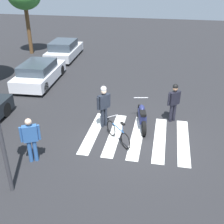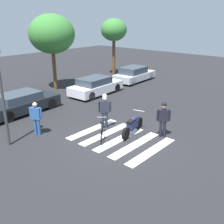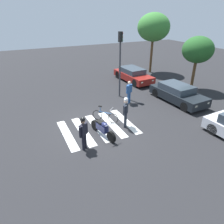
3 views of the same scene
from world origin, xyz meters
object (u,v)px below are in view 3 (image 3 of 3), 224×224
leaning_bicycle (105,116)px  car_maroon_wagon (133,75)px  police_motorcycle (103,128)px  pedestrian_bystander (129,91)px  officer_by_motorcycle (126,110)px  officer_on_foot (83,131)px  car_black_suv (178,93)px  traffic_light_pole (120,55)px

leaning_bicycle → car_maroon_wagon: bearing=137.5°
police_motorcycle → leaning_bicycle: (-1.41, 0.76, -0.09)m
police_motorcycle → pedestrian_bystander: 4.70m
leaning_bicycle → police_motorcycle: bearing=-28.5°
car_maroon_wagon → leaning_bicycle: bearing=-42.5°
officer_by_motorcycle → pedestrian_bystander: bearing=146.7°
officer_on_foot → officer_by_motorcycle: bearing=109.8°
police_motorcycle → leaning_bicycle: bearing=151.5°
car_black_suv → leaning_bicycle: bearing=-85.1°
traffic_light_pole → pedestrian_bystander: bearing=-1.1°
traffic_light_pole → police_motorcycle: bearing=-36.7°
pedestrian_bystander → car_black_suv: (1.24, 3.40, -0.33)m
police_motorcycle → officer_by_motorcycle: bearing=101.7°
officer_by_motorcycle → traffic_light_pole: traffic_light_pole is taller
officer_on_foot → car_maroon_wagon: officer_on_foot is taller
police_motorcycle → pedestrian_bystander: pedestrian_bystander is taller
officer_by_motorcycle → traffic_light_pole: bearing=156.4°
pedestrian_bystander → traffic_light_pole: size_ratio=0.35×
car_maroon_wagon → traffic_light_pole: (2.89, -2.93, 2.56)m
officer_on_foot → car_maroon_wagon: (-8.23, 7.66, -0.39)m
officer_by_motorcycle → car_maroon_wagon: bearing=146.2°
car_black_suv → pedestrian_bystander: bearing=-110.0°
leaning_bicycle → car_maroon_wagon: 8.32m
leaning_bicycle → pedestrian_bystander: bearing=123.4°
car_maroon_wagon → car_black_suv: (5.61, 0.44, 0.00)m
car_maroon_wagon → police_motorcycle: bearing=-40.3°
car_maroon_wagon → officer_by_motorcycle: bearing=-33.8°
police_motorcycle → traffic_light_pole: traffic_light_pole is taller
officer_on_foot → car_black_suv: 8.52m
car_black_suv → officer_by_motorcycle: bearing=-73.1°
officer_on_foot → police_motorcycle: bearing=118.8°
officer_by_motorcycle → traffic_light_pole: size_ratio=0.38×
officer_on_foot → officer_by_motorcycle: (-1.02, 2.83, 0.06)m
officer_by_motorcycle → car_black_suv: size_ratio=0.41×
police_motorcycle → officer_by_motorcycle: officer_by_motorcycle is taller
pedestrian_bystander → officer_on_foot: bearing=-50.6°
officer_on_foot → traffic_light_pole: traffic_light_pole is taller
pedestrian_bystander → officer_by_motorcycle: bearing=-33.3°
police_motorcycle → car_black_suv: car_black_suv is taller
officer_on_foot → car_black_suv: officer_on_foot is taller
officer_by_motorcycle → car_maroon_wagon: size_ratio=0.41×
pedestrian_bystander → leaning_bicycle: bearing=-56.6°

